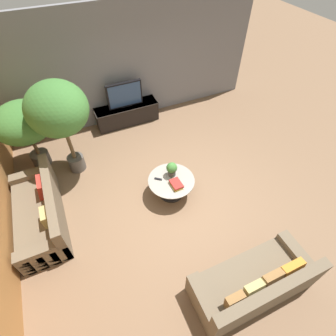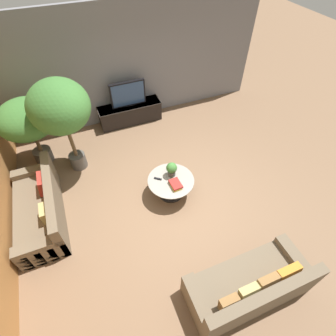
# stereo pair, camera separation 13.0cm
# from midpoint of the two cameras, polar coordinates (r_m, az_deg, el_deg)

# --- Properties ---
(ground_plane) EXTENTS (24.00, 24.00, 0.00)m
(ground_plane) POSITION_cam_midpoint_polar(r_m,az_deg,el_deg) (5.74, 1.13, -6.04)
(ground_plane) COLOR brown
(back_wall_stone) EXTENTS (7.40, 0.12, 3.00)m
(back_wall_stone) POSITION_cam_midpoint_polar(r_m,az_deg,el_deg) (7.23, -10.44, 21.01)
(back_wall_stone) COLOR slate
(back_wall_stone) RESTS_ON ground
(media_console) EXTENTS (1.74, 0.50, 0.55)m
(media_console) POSITION_cam_midpoint_polar(r_m,az_deg,el_deg) (7.55, -9.37, 11.56)
(media_console) COLOR black
(media_console) RESTS_ON ground
(television) EXTENTS (0.94, 0.13, 0.68)m
(television) POSITION_cam_midpoint_polar(r_m,az_deg,el_deg) (7.22, -9.95, 15.42)
(television) COLOR black
(television) RESTS_ON media_console
(coffee_table) EXTENTS (0.97, 0.97, 0.44)m
(coffee_table) POSITION_cam_midpoint_polar(r_m,az_deg,el_deg) (5.54, 0.04, -3.51)
(coffee_table) COLOR black
(coffee_table) RESTS_ON ground
(couch_by_wall) EXTENTS (0.84, 2.05, 0.84)m
(couch_by_wall) POSITION_cam_midpoint_polar(r_m,az_deg,el_deg) (5.73, -26.45, -8.70)
(couch_by_wall) COLOR brown
(couch_by_wall) RESTS_ON ground
(couch_near_entry) EXTENTS (1.95, 0.84, 0.84)m
(couch_near_entry) POSITION_cam_midpoint_polar(r_m,az_deg,el_deg) (4.72, 17.45, -22.94)
(couch_near_entry) COLOR brown
(couch_near_entry) RESTS_ON ground
(potted_palm_tall) EXTENTS (1.23, 1.23, 1.64)m
(potted_palm_tall) POSITION_cam_midpoint_polar(r_m,az_deg,el_deg) (6.42, -29.37, 8.37)
(potted_palm_tall) COLOR #514C47
(potted_palm_tall) RESTS_ON ground
(potted_palm_corner) EXTENTS (1.21, 1.21, 2.22)m
(potted_palm_corner) POSITION_cam_midpoint_polar(r_m,az_deg,el_deg) (5.66, -23.47, 11.33)
(potted_palm_corner) COLOR #514C47
(potted_palm_corner) RESTS_ON ground
(potted_plant_tabletop) EXTENTS (0.23, 0.23, 0.33)m
(potted_plant_tabletop) POSITION_cam_midpoint_polar(r_m,az_deg,el_deg) (5.40, 0.16, -0.19)
(potted_plant_tabletop) COLOR #514C47
(potted_plant_tabletop) RESTS_ON coffee_table
(book_stack) EXTENTS (0.21, 0.31, 0.08)m
(book_stack) POSITION_cam_midpoint_polar(r_m,az_deg,el_deg) (5.31, 1.08, -3.55)
(book_stack) COLOR gold
(book_stack) RESTS_ON coffee_table
(remote_black) EXTENTS (0.15, 0.13, 0.02)m
(remote_black) POSITION_cam_midpoint_polar(r_m,az_deg,el_deg) (5.45, -2.84, -2.41)
(remote_black) COLOR black
(remote_black) RESTS_ON coffee_table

